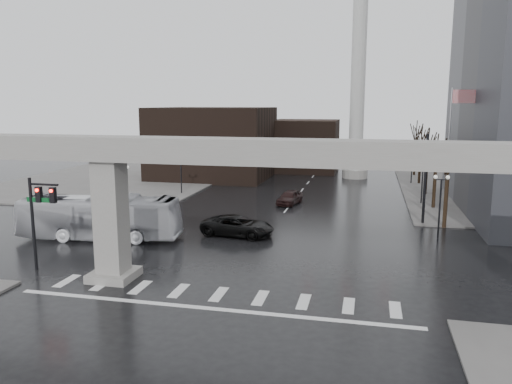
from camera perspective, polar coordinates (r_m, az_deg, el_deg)
ground at (r=29.61m, az=-3.69°, el=-10.89°), size 160.00×160.00×0.00m
sidewalk_nw at (r=71.89m, az=-15.49°, el=1.33°), size 28.00×36.00×0.15m
elevated_guideway at (r=27.56m, az=-1.33°, el=2.35°), size 48.00×2.60×8.70m
building_far_left at (r=72.13m, az=-4.92°, el=5.63°), size 16.00×14.00×10.00m
building_far_mid at (r=79.38m, az=5.64°, el=5.30°), size 10.00×10.00×8.00m
smokestack at (r=72.55m, az=11.57°, el=12.09°), size 3.60×3.60×30.00m
signal_mast_arm at (r=45.53m, az=14.12°, el=3.80°), size 12.12×0.43×8.00m
signal_left_pole at (r=34.34m, az=-23.53°, el=-1.70°), size 2.30×0.30×6.00m
flagpole_assembly at (r=49.12m, az=21.54°, el=5.83°), size 2.06×0.12×12.00m
lamp_right_0 at (r=41.47m, az=20.34°, el=-0.42°), size 1.22×0.32×5.11m
lamp_right_1 at (r=55.22m, az=18.52°, el=2.18°), size 1.22×0.32×5.11m
lamp_right_2 at (r=69.07m, az=17.43°, el=3.73°), size 1.22×0.32×5.11m
lamp_left_0 at (r=46.37m, az=-14.89°, el=0.93°), size 1.22×0.32×5.11m
lamp_left_1 at (r=58.98m, az=-8.58°, el=3.07°), size 1.22×0.32×5.11m
lamp_left_2 at (r=72.11m, az=-4.52°, el=4.42°), size 1.22×0.32×5.11m
tree_right_0 at (r=45.65m, az=20.94°, el=-0.42°), size 1.09×1.58×7.50m
tree_right_1 at (r=53.46m, az=19.79°, el=1.18°), size 1.09×1.61×7.67m
tree_right_2 at (r=61.33m, az=18.93°, el=2.37°), size 1.10×1.63×7.85m
tree_right_3 at (r=69.22m, az=18.26°, el=3.29°), size 1.11×1.66×8.02m
tree_right_4 at (r=77.14m, az=17.74°, el=4.02°), size 1.12×1.69×8.19m
pickup_truck at (r=40.44m, az=-2.12°, el=-3.88°), size 6.22×3.44×1.65m
city_bus at (r=41.14m, az=-17.43°, el=-2.76°), size 12.94×4.61×3.53m
far_car at (r=52.99m, az=3.86°, el=-0.62°), size 2.61×4.68×1.50m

